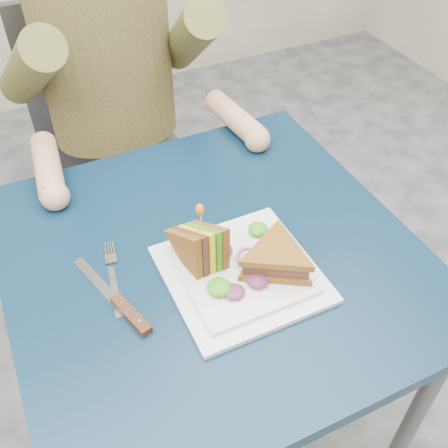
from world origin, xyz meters
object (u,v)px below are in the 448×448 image
chair (112,135)px  knife (124,308)px  plate (241,273)px  sandwich_upright (201,248)px  table (213,280)px  sandwich_flat (276,258)px  fork (114,279)px  diner (103,28)px

chair → knife: chair is taller
plate → sandwich_upright: sandwich_upright is taller
sandwich_upright → knife: bearing=-170.0°
table → chair: chair is taller
chair → sandwich_upright: (-0.03, -0.77, 0.24)m
chair → table: bearing=-90.0°
sandwich_flat → fork: size_ratio=1.13×
chair → diner: diner is taller
plate → fork: 0.23m
sandwich_flat → fork: sandwich_flat is taller
fork → knife: size_ratio=0.82×
chair → fork: (-0.19, -0.73, 0.19)m
fork → knife: (-0.00, -0.07, 0.00)m
plate → table: bearing=107.3°
plate → knife: plate is taller
plate → sandwich_upright: size_ratio=1.79×
table → diner: 0.68m
plate → fork: bearing=157.1°
sandwich_upright → plate: bearing=-38.8°
table → sandwich_upright: sandwich_upright is taller
sandwich_upright → fork: 0.17m
fork → sandwich_flat: bearing=-23.3°
sandwich_upright → knife: sandwich_upright is taller
sandwich_upright → sandwich_flat: bearing=-32.2°
plate → sandwich_upright: 0.08m
table → plate: (0.02, -0.07, 0.09)m
chair → plate: (0.02, -0.82, 0.20)m
plate → sandwich_flat: (0.06, -0.02, 0.04)m
table → chair: (0.00, 0.74, -0.11)m
knife → sandwich_flat: bearing=-9.1°
sandwich_upright → diner: bearing=87.1°
plate → fork: size_ratio=1.46×
table → plate: bearing=-72.7°
chair → sandwich_upright: chair is taller
chair → sandwich_flat: (0.08, -0.84, 0.23)m
diner → knife: diner is taller
diner → table: bearing=-90.0°
diner → plate: bearing=-88.1°
sandwich_flat → fork: bearing=156.7°
table → knife: bearing=-163.4°
diner → fork: bearing=-106.8°
table → sandwich_flat: sandwich_flat is taller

